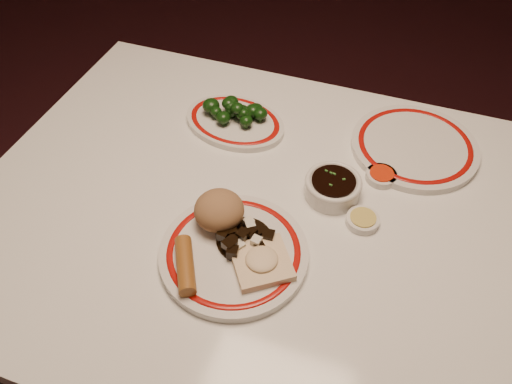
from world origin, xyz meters
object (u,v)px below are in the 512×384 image
object	(u,v)px
main_plate	(234,253)
fried_wonton	(262,261)
rice_mound	(219,210)
dining_table	(269,239)
spring_roll	(185,265)
stirfry_heap	(243,239)
broccoli_plate	(235,122)
broccoli_pile	(237,110)
soy_bowl	(333,188)

from	to	relation	value
main_plate	fried_wonton	size ratio (longest dim) A/B	2.65
main_plate	rice_mound	world-z (taller)	rice_mound
dining_table	main_plate	world-z (taller)	main_plate
main_plate	spring_roll	bearing A→B (deg)	-133.49
main_plate	stirfry_heap	size ratio (longest dim) A/B	3.37
fried_wonton	broccoli_plate	bearing A→B (deg)	117.88
dining_table	broccoli_plate	xyz separation A→B (m)	(-0.16, 0.22, 0.10)
broccoli_pile	dining_table	bearing A→B (deg)	-55.46
rice_mound	fried_wonton	world-z (taller)	rice_mound
stirfry_heap	broccoli_plate	world-z (taller)	stirfry_heap
spring_roll	fried_wonton	bearing A→B (deg)	-5.10
dining_table	stirfry_heap	world-z (taller)	stirfry_heap
broccoli_plate	spring_roll	bearing A→B (deg)	-80.53
rice_mound	spring_roll	world-z (taller)	rice_mound
spring_roll	rice_mound	bearing A→B (deg)	53.68
soy_bowl	broccoli_plate	bearing A→B (deg)	152.39
spring_roll	soy_bowl	xyz separation A→B (m)	(0.19, 0.27, -0.01)
fried_wonton	soy_bowl	world-z (taller)	fried_wonton
dining_table	soy_bowl	xyz separation A→B (m)	(0.10, 0.08, 0.11)
soy_bowl	main_plate	bearing A→B (deg)	-122.38
fried_wonton	spring_roll	bearing A→B (deg)	-155.83
broccoli_plate	soy_bowl	size ratio (longest dim) A/B	2.41
dining_table	fried_wonton	size ratio (longest dim) A/B	8.93
main_plate	stirfry_heap	bearing A→B (deg)	65.03
main_plate	rice_mound	bearing A→B (deg)	132.23
stirfry_heap	broccoli_pile	size ratio (longest dim) A/B	0.70
dining_table	spring_roll	size ratio (longest dim) A/B	10.86
rice_mound	soy_bowl	size ratio (longest dim) A/B	0.84
dining_table	soy_bowl	distance (m)	0.17
stirfry_heap	main_plate	bearing A→B (deg)	-114.97
rice_mound	fried_wonton	size ratio (longest dim) A/B	0.69
dining_table	broccoli_plate	bearing A→B (deg)	125.83
broccoli_pile	soy_bowl	bearing A→B (deg)	-29.17
dining_table	spring_roll	world-z (taller)	spring_roll
dining_table	spring_roll	bearing A→B (deg)	-115.52
main_plate	fried_wonton	bearing A→B (deg)	-12.08
dining_table	broccoli_pile	distance (m)	0.31
spring_roll	soy_bowl	bearing A→B (deg)	25.34
broccoli_plate	main_plate	bearing A→B (deg)	-69.13
broccoli_plate	broccoli_pile	size ratio (longest dim) A/B	1.77
rice_mound	stirfry_heap	world-z (taller)	rice_mound
fried_wonton	rice_mound	bearing A→B (deg)	148.25
dining_table	stirfry_heap	size ratio (longest dim) A/B	11.36
dining_table	spring_roll	xyz separation A→B (m)	(-0.09, -0.19, 0.12)
fried_wonton	broccoli_plate	world-z (taller)	fried_wonton
fried_wonton	broccoli_pile	distance (m)	0.41
main_plate	broccoli_pile	distance (m)	0.38
stirfry_heap	broccoli_pile	bearing A→B (deg)	112.83
rice_mound	stirfry_heap	size ratio (longest dim) A/B	0.88
broccoli_pile	fried_wonton	bearing A→B (deg)	-62.88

